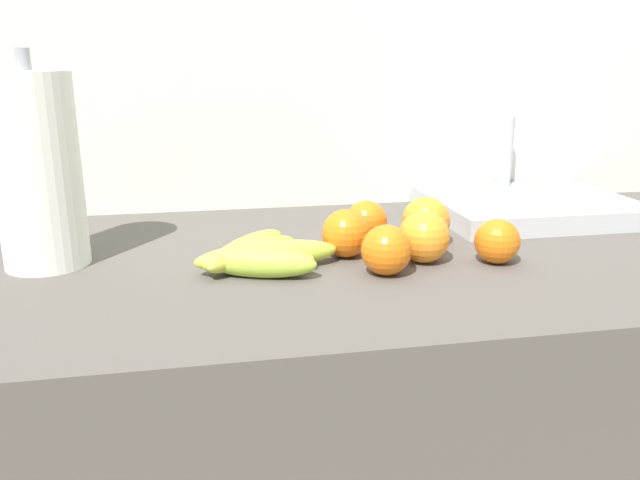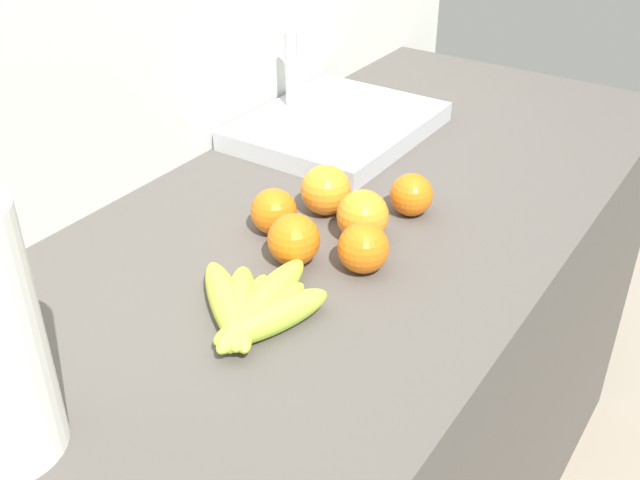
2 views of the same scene
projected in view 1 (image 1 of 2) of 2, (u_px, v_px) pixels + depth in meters
The scene contains 10 objects.
wall_back at pixel (312, 298), 1.38m from camera, with size 2.30×0.06×1.30m, color silver.
banana_bunch at pixel (257, 256), 0.90m from camera, with size 0.21×0.20×0.04m.
orange_back_left at pixel (386, 250), 0.88m from camera, with size 0.07×0.07×0.07m, color orange.
orange_back_right at pixel (497, 241), 0.93m from camera, with size 0.07×0.07×0.07m, color orange.
orange_far_right at pixel (426, 221), 1.02m from camera, with size 0.08×0.08×0.08m, color orange.
orange_center at pixel (424, 237), 0.93m from camera, with size 0.08×0.08×0.08m, color orange.
orange_front at pixel (346, 233), 0.95m from camera, with size 0.07×0.07×0.07m, color orange.
orange_right at pixel (366, 221), 1.03m from camera, with size 0.07×0.07×0.07m, color orange.
paper_towel_roll at pixel (37, 171), 0.89m from camera, with size 0.12×0.12×0.31m.
sink_basin at pixel (528, 205), 1.21m from camera, with size 0.37×0.30×0.18m.
Camera 1 is at (-0.23, -0.91, 1.16)m, focal length 35.08 mm.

